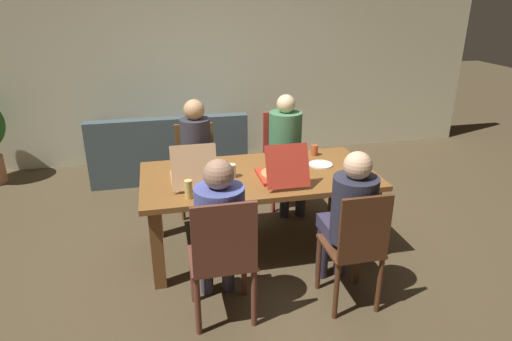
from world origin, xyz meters
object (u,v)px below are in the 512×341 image
Objects in this scene: person_2 at (219,224)px; drinking_glass_3 at (356,164)px; pizza_box_0 at (280,173)px; couch at (169,153)px; drinking_glass_0 at (232,171)px; drinking_glass_1 at (189,189)px; pizza_box_1 at (193,175)px; chair_1 at (196,165)px; person_1 at (197,149)px; person_3 at (287,143)px; chair_3 at (282,154)px; chair_2 at (223,257)px; dining_table at (258,184)px; chair_0 at (356,246)px; drinking_glass_2 at (314,150)px; plate_1 at (358,179)px; plate_0 at (321,164)px; person_0 at (349,214)px.

person_2 is 8.87× the size of drinking_glass_3.
person_2 reaches higher than drinking_glass_3.
couch is (-0.87, 2.13, -0.49)m from pizza_box_0.
person_2 is at bearing -106.12° from drinking_glass_0.
drinking_glass_1 is at bearing -164.90° from pizza_box_0.
person_2 is 2.59× the size of pizza_box_1.
person_2 is (0.00, -1.74, 0.22)m from chair_1.
person_1 is 1.62m from drinking_glass_3.
person_2 is 0.47m from drinking_glass_1.
person_1 is 1.00× the size of person_3.
pizza_box_0 is (0.62, -1.10, 0.28)m from chair_1.
chair_3 is (0.95, 0.15, -0.18)m from person_1.
chair_2 is at bearing -90.00° from chair_1.
drinking_glass_0 is 1.10m from drinking_glass_3.
dining_table is 2.10× the size of chair_0.
plate_1 is at bearing -77.17° from drinking_glass_2.
person_3 is (0.95, 1.59, 0.00)m from person_2.
couch is (-0.14, 2.02, -0.50)m from pizza_box_1.
drinking_glass_3 is at bearing 67.01° from chair_0.
person_1 reaches higher than person_2.
pizza_box_0 is 0.74m from pizza_box_1.
chair_2 is 0.99× the size of chair_3.
plate_0 is (0.45, 0.23, -0.04)m from pizza_box_0.
person_2 is at bearing -134.08° from pizza_box_0.
person_2 is at bearing -153.52° from drinking_glass_3.
pizza_box_0 is (-0.34, 0.83, 0.26)m from chair_0.
person_0 reaches higher than chair_3.
person_0 is 0.91m from plate_0.
person_1 reaches higher than dining_table.
chair_0 is 0.79× the size of person_2.
drinking_glass_2 is (0.03, 0.26, 0.05)m from plate_0.
pizza_box_1 is (-0.11, -0.99, 0.29)m from chair_1.
plate_1 reaches higher than dining_table.
chair_1 is 1.08m from couch.
person_0 is 0.97m from chair_2.
drinking_glass_2 is at bearing 102.83° from plate_1.
pizza_box_0 is (-0.34, 0.67, 0.08)m from person_0.
drinking_glass_3 is (0.07, 0.20, 0.06)m from plate_1.
pizza_box_1 is at bearing -85.97° from couch.
pizza_box_0 reaches higher than chair_1.
person_3 reaches higher than pizza_box_1.
chair_3 is (-0.00, 1.78, -0.17)m from person_0.
chair_2 is at bearing -130.85° from drinking_glass_2.
pizza_box_0 reaches higher than drinking_glass_2.
chair_1 is 0.76× the size of person_2.
drinking_glass_3 is (0.85, -0.14, 0.17)m from dining_table.
chair_2 is 9.49× the size of drinking_glass_2.
person_3 is 2.51× the size of pizza_box_0.
person_3 reaches higher than pizza_box_0.
drinking_glass_3 is (1.48, 0.23, -0.01)m from drinking_glass_1.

